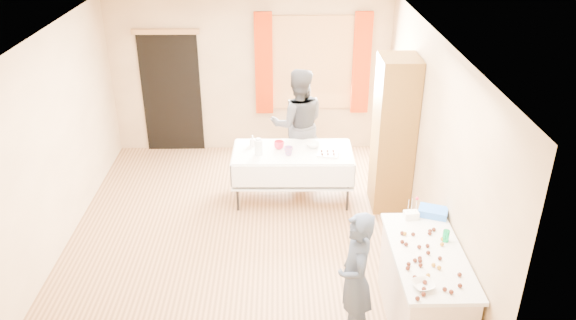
{
  "coord_description": "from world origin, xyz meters",
  "views": [
    {
      "loc": [
        0.45,
        -5.99,
        4.14
      ],
      "look_at": [
        0.56,
        0.0,
        1.13
      ],
      "focal_mm": 35.0,
      "sensor_mm": 36.0,
      "label": 1
    }
  ],
  "objects_px": {
    "party_table": "(292,170)",
    "woman": "(298,124)",
    "cabinet": "(393,135)",
    "counter": "(424,290)",
    "chair": "(303,145)",
    "girl": "(355,278)"
  },
  "relations": [
    {
      "from": "party_table",
      "to": "girl",
      "type": "bearing_deg",
      "value": -78.11
    },
    {
      "from": "girl",
      "to": "woman",
      "type": "distance_m",
      "value": 3.46
    },
    {
      "from": "chair",
      "to": "woman",
      "type": "xyz_separation_m",
      "value": [
        -0.1,
        -0.44,
        0.55
      ]
    },
    {
      "from": "counter",
      "to": "girl",
      "type": "xyz_separation_m",
      "value": [
        -0.72,
        -0.12,
        0.25
      ]
    },
    {
      "from": "cabinet",
      "to": "woman",
      "type": "bearing_deg",
      "value": 145.21
    },
    {
      "from": "chair",
      "to": "party_table",
      "type": "bearing_deg",
      "value": -107.81
    },
    {
      "from": "counter",
      "to": "girl",
      "type": "bearing_deg",
      "value": -170.57
    },
    {
      "from": "cabinet",
      "to": "counter",
      "type": "bearing_deg",
      "value": -92.35
    },
    {
      "from": "chair",
      "to": "woman",
      "type": "bearing_deg",
      "value": -110.21
    },
    {
      "from": "cabinet",
      "to": "chair",
      "type": "height_order",
      "value": "cabinet"
    },
    {
      "from": "cabinet",
      "to": "girl",
      "type": "height_order",
      "value": "cabinet"
    },
    {
      "from": "cabinet",
      "to": "woman",
      "type": "relative_size",
      "value": 1.24
    },
    {
      "from": "girl",
      "to": "chair",
      "type": "bearing_deg",
      "value": -178.15
    },
    {
      "from": "chair",
      "to": "woman",
      "type": "relative_size",
      "value": 0.6
    },
    {
      "from": "woman",
      "to": "counter",
      "type": "bearing_deg",
      "value": 105.4
    },
    {
      "from": "cabinet",
      "to": "party_table",
      "type": "height_order",
      "value": "cabinet"
    },
    {
      "from": "chair",
      "to": "cabinet",
      "type": "bearing_deg",
      "value": -56.47
    },
    {
      "from": "counter",
      "to": "girl",
      "type": "height_order",
      "value": "girl"
    },
    {
      "from": "counter",
      "to": "girl",
      "type": "distance_m",
      "value": 0.77
    },
    {
      "from": "cabinet",
      "to": "counter",
      "type": "xyz_separation_m",
      "value": [
        -0.1,
        -2.44,
        -0.62
      ]
    },
    {
      "from": "party_table",
      "to": "woman",
      "type": "relative_size",
      "value": 0.98
    },
    {
      "from": "counter",
      "to": "party_table",
      "type": "distance_m",
      "value": 2.91
    }
  ]
}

